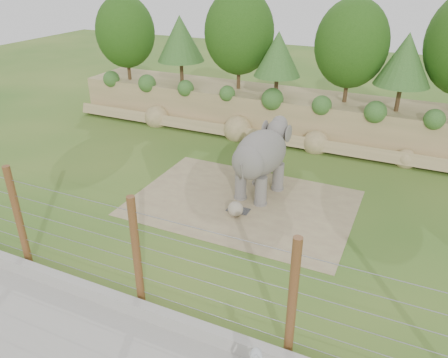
% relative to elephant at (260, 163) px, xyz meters
% --- Properties ---
extents(ground, '(90.00, 90.00, 0.00)m').
position_rel_elephant_xyz_m(ground, '(-0.88, -4.16, -1.66)').
color(ground, '#31631F').
rests_on(ground, ground).
extents(back_embankment, '(30.00, 5.52, 8.77)m').
position_rel_elephant_xyz_m(back_embankment, '(-0.29, 8.51, 2.31)').
color(back_embankment, '#958656').
rests_on(back_embankment, ground).
extents(dirt_patch, '(10.00, 7.00, 0.02)m').
position_rel_elephant_xyz_m(dirt_patch, '(-0.38, -1.16, -1.65)').
color(dirt_patch, '#8E7658').
rests_on(dirt_patch, ground).
extents(drain_grate, '(1.00, 0.60, 0.03)m').
position_rel_elephant_xyz_m(drain_grate, '(-0.30, -1.88, -1.62)').
color(drain_grate, '#262628').
rests_on(drain_grate, dirt_patch).
extents(elephant, '(2.30, 4.30, 3.31)m').
position_rel_elephant_xyz_m(elephant, '(0.00, 0.00, 0.00)').
color(elephant, slate).
rests_on(elephant, ground).
extents(stone_ball, '(0.68, 0.68, 0.68)m').
position_rel_elephant_xyz_m(stone_ball, '(-0.23, -2.36, -1.30)').
color(stone_ball, gray).
rests_on(stone_ball, dirt_patch).
extents(retaining_wall, '(26.00, 0.35, 0.50)m').
position_rel_elephant_xyz_m(retaining_wall, '(-0.88, -9.16, -1.41)').
color(retaining_wall, '#ADA9A1').
rests_on(retaining_wall, ground).
extents(walkway, '(26.00, 4.00, 0.01)m').
position_rel_elephant_xyz_m(walkway, '(-0.88, -11.16, -1.65)').
color(walkway, '#ADA9A1').
rests_on(walkway, ground).
extents(barrier_fence, '(20.26, 0.26, 4.00)m').
position_rel_elephant_xyz_m(barrier_fence, '(-0.88, -8.66, 0.34)').
color(barrier_fence, '#5E3215').
rests_on(barrier_fence, ground).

